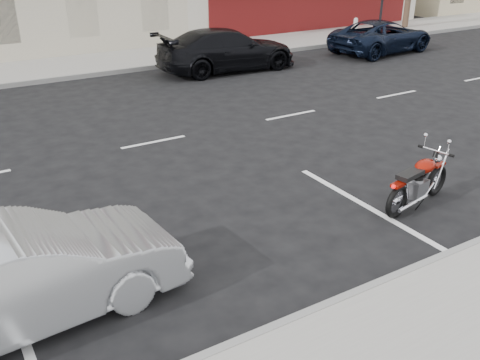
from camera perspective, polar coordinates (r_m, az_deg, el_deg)
The scene contains 6 objects.
ground at distance 13.62m, azimuth -1.39°, elevation 5.59°, with size 120.00×120.00×0.00m, color black.
fire_hydrant at distance 27.21m, azimuth 12.22°, elevation 15.87°, with size 0.20×0.20×0.72m.
motorcycle at distance 10.55m, azimuth 20.37°, elevation 0.69°, with size 1.90×0.71×0.96m.
sedan_silver at distance 7.14m, azimuth -22.54°, elevation -9.43°, with size 1.43×4.09×1.35m, color #B0B3B8.
suv_far at distance 23.50m, azimuth 14.91°, elevation 14.59°, with size 2.18×4.72×1.31m, color black.
car_far at distance 19.56m, azimuth -1.41°, elevation 13.73°, with size 2.07×5.09×1.48m, color black.
Camera 1 is at (-6.38, -11.18, 4.45)m, focal length 40.00 mm.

